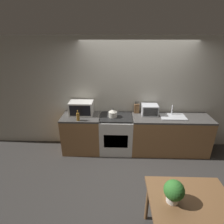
% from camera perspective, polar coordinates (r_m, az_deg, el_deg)
% --- Properties ---
extents(ground_plane, '(16.00, 16.00, 0.00)m').
position_cam_1_polar(ground_plane, '(3.75, 8.39, -19.88)').
color(ground_plane, '#33302D').
extents(wall_back, '(10.00, 0.06, 2.60)m').
position_cam_1_polar(wall_back, '(4.14, 7.70, 5.50)').
color(wall_back, beige).
rests_on(wall_back, ground_plane).
extents(counter_left_run, '(0.87, 0.62, 0.90)m').
position_cam_1_polar(counter_left_run, '(4.24, -9.70, -6.81)').
color(counter_left_run, olive).
rests_on(counter_left_run, ground_plane).
extents(counter_right_run, '(1.76, 0.62, 0.90)m').
position_cam_1_polar(counter_right_run, '(4.34, 18.20, -6.99)').
color(counter_right_run, olive).
rests_on(counter_right_run, ground_plane).
extents(stove_range, '(0.74, 0.62, 0.90)m').
position_cam_1_polar(stove_range, '(4.16, 1.30, -7.12)').
color(stove_range, silver).
rests_on(stove_range, ground_plane).
extents(kettle, '(0.19, 0.19, 0.21)m').
position_cam_1_polar(kettle, '(3.89, 0.27, -0.40)').
color(kettle, beige).
rests_on(kettle, stove_range).
extents(microwave, '(0.53, 0.36, 0.31)m').
position_cam_1_polar(microwave, '(4.07, -9.94, 1.33)').
color(microwave, silver).
rests_on(microwave, counter_left_run).
extents(bottle, '(0.07, 0.07, 0.23)m').
position_cam_1_polar(bottle, '(3.79, -11.06, -1.50)').
color(bottle, olive).
rests_on(bottle, counter_left_run).
extents(knife_block, '(0.11, 0.07, 0.29)m').
position_cam_1_polar(knife_block, '(4.13, 8.04, 1.15)').
color(knife_block, brown).
rests_on(knife_block, counter_right_run).
extents(toaster_oven, '(0.36, 0.31, 0.24)m').
position_cam_1_polar(toaster_oven, '(4.09, 12.18, 0.74)').
color(toaster_oven, silver).
rests_on(toaster_oven, counter_right_run).
extents(sink_basin, '(0.55, 0.34, 0.24)m').
position_cam_1_polar(sink_basin, '(4.14, 19.26, -1.37)').
color(sink_basin, silver).
rests_on(sink_basin, counter_right_run).
extents(dining_table, '(0.99, 0.75, 0.78)m').
position_cam_1_polar(dining_table, '(2.57, 24.11, -26.21)').
color(dining_table, brown).
rests_on(dining_table, ground_plane).
extents(potted_plant, '(0.24, 0.24, 0.29)m').
position_cam_1_polar(potted_plant, '(2.30, 19.56, -23.17)').
color(potted_plant, beige).
rests_on(potted_plant, dining_table).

